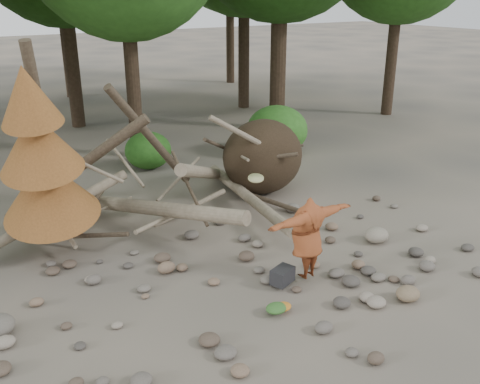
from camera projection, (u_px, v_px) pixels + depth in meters
ground at (276, 290)px, 9.74m from camera, size 120.00×120.00×0.00m
deadfall_pile at (245, 162)px, 13.75m from camera, size 8.55×5.24×3.30m
dead_conifer at (42, 160)px, 10.12m from camera, size 2.06×2.16×4.35m
bush_mid at (148, 150)px, 16.12m from camera, size 1.40×1.40×1.12m
bush_right at (277, 130)px, 17.47m from camera, size 2.00×2.00×1.60m
frisbee_thrower at (307, 237)px, 9.80m from camera, size 2.37×0.65×2.27m
backpack at (282, 278)px, 9.85m from camera, size 0.51×0.42×0.29m
cloth_green at (276, 311)px, 9.00m from camera, size 0.38×0.31×0.14m
cloth_orange at (283, 309)px, 9.06m from camera, size 0.31×0.26×0.11m
boulder_front_right at (408, 294)px, 9.39m from camera, size 0.44×0.39×0.26m
boulder_mid_right at (377, 235)px, 11.53m from camera, size 0.54×0.48×0.32m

